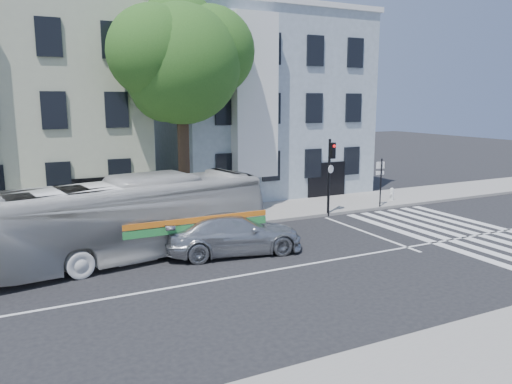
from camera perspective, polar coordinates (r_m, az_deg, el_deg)
ground at (r=17.48m, az=0.99°, el=-9.10°), size 120.00×120.00×0.00m
sidewalk_far at (r=24.54m, az=-7.70°, el=-3.26°), size 80.00×4.00×0.15m
building_left at (r=29.60m, az=-25.68°, el=8.76°), size 12.00×10.00×11.00m
building_right at (r=33.02m, az=-0.28°, el=9.84°), size 12.00×10.00×11.00m
street_tree at (r=24.65m, az=-8.60°, el=14.95°), size 7.30×5.90×11.10m
bus at (r=19.10m, az=-14.54°, el=-2.98°), size 4.31×11.23×3.05m
sedan at (r=19.33m, az=-2.65°, el=-4.75°), size 3.03×5.68×1.57m
hedge at (r=22.41m, az=-15.65°, el=-3.76°), size 8.54×1.54×0.70m
traffic_signal at (r=25.34m, az=8.50°, el=2.85°), size 0.40×0.52×3.95m
fire_hydrant at (r=29.82m, az=15.25°, el=-0.21°), size 0.42×0.29×0.74m
far_sign_pole at (r=27.69m, az=14.05°, el=1.74°), size 0.47×0.20×2.63m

